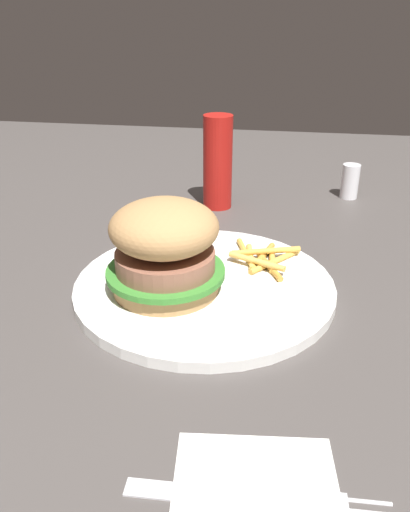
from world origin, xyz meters
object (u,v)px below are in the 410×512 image
sandwich (165,247)px  ketchup_bottle (218,162)px  plate (205,285)px  salt_shaker (350,181)px  fries_pile (262,258)px  napkin (256,500)px  fork (259,498)px

sandwich → ketchup_bottle: 0.29m
plate → salt_shaker: size_ratio=5.18×
fries_pile → ketchup_bottle: 0.23m
sandwich → salt_shaker: bearing=-121.5°
plate → napkin: bearing=106.2°
plate → napkin: plate is taller
sandwich → ketchup_bottle: size_ratio=0.89×
plate → fork: bearing=106.5°
plate → fries_pile: size_ratio=2.95×
napkin → fork: (-0.00, -0.00, 0.00)m
plate → fries_pile: bearing=-137.3°
plate → fork: 0.27m
fork → salt_shaker: bearing=-100.0°
napkin → fork: fork is taller
sandwich → salt_shaker: (-0.22, -0.36, -0.03)m
plate → fork: (-0.08, 0.26, -0.00)m
plate → sandwich: size_ratio=2.27×
fries_pile → plate: bearing=42.7°
ketchup_bottle → salt_shaker: 0.22m
napkin → fork: 0.00m
fries_pile → napkin: fries_pile is taller
plate → napkin: size_ratio=2.59×
napkin → fork: size_ratio=0.63×
fork → salt_shaker: 0.61m
sandwich → ketchup_bottle: (-0.01, -0.29, 0.01)m
fries_pile → napkin: bearing=93.0°
napkin → salt_shaker: salt_shaker is taller
fries_pile → fork: fries_pile is taller
plate → fries_pile: 0.08m
fries_pile → salt_shaker: size_ratio=1.76×
napkin → ketchup_bottle: (0.10, -0.52, 0.07)m
fries_pile → salt_shaker: (-0.12, -0.28, 0.01)m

